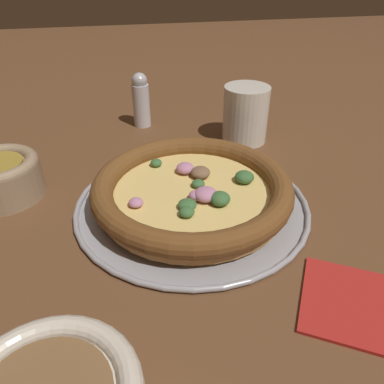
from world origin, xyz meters
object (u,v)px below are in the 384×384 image
Objects in this scene: pizza_tray at (192,204)px; bowl_near at (1,176)px; pizza at (192,190)px; napkin at (365,306)px; pepper_shaker at (141,100)px; drinking_cup at (245,114)px.

pizza_tray is 0.28m from bowl_near.
pizza reaches higher than napkin.
bowl_near is at bearing 44.25° from pepper_shaker.
drinking_cup is at bearing -126.19° from pizza_tray.
pizza is at bearing -57.53° from napkin.
pizza_tray is 2.92× the size of bowl_near.
pizza is 1.71× the size of napkin.
drinking_cup is at bearing 148.95° from pepper_shaker.
pizza_tray is at bearing -57.48° from napkin.
pizza is 0.28m from bowl_near.
pizza is at bearing 162.32° from bowl_near.
pizza is 0.25m from napkin.
bowl_near reaches higher than pizza.
pizza_tray is 0.31m from pepper_shaker.
napkin is at bearing 143.39° from bowl_near.
pizza is 2.46× the size of bowl_near.
pizza is (-0.00, 0.00, 0.02)m from pizza_tray.
pizza_tray is at bearing 53.81° from drinking_cup.
pizza_tray is at bearing 97.54° from pepper_shaker.
napkin is at bearing 122.47° from pizza.
drinking_cup is (-0.14, -0.19, 0.05)m from pizza_tray.
bowl_near is (0.27, -0.08, 0.03)m from pizza_tray.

